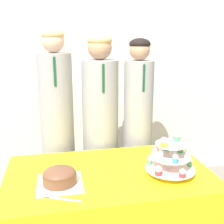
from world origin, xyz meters
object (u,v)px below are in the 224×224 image
student_0 (58,134)px  student_2 (138,132)px  cupcake_stand (170,157)px  student_1 (101,134)px  cake_knife (51,198)px  round_cake (60,177)px

student_0 → student_2: 0.70m
cupcake_stand → student_2: bearing=90.0°
student_0 → student_2: size_ratio=1.04×
student_1 → student_0: bearing=-180.0°
student_2 → cupcake_stand: bearing=-90.0°
cupcake_stand → student_0: 0.99m
cake_knife → student_1: student_1 is taller
cupcake_stand → round_cake: bearing=179.4°
cupcake_stand → student_2: size_ratio=0.21×
cupcake_stand → student_0: bearing=134.6°
round_cake → cupcake_stand: 0.71m
round_cake → student_1: student_1 is taller
student_0 → student_1: size_ratio=1.02×
round_cake → cupcake_stand: (0.70, -0.01, 0.07)m
cupcake_stand → student_2: student_2 is taller
round_cake → student_2: student_2 is taller
student_0 → student_2: (0.70, -0.00, -0.03)m
cupcake_stand → cake_knife: bearing=-169.9°
cake_knife → student_2: size_ratio=0.16×
cupcake_stand → student_1: size_ratio=0.20×
student_2 → cake_knife: bearing=-132.0°
cake_knife → student_2: bearing=71.9°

